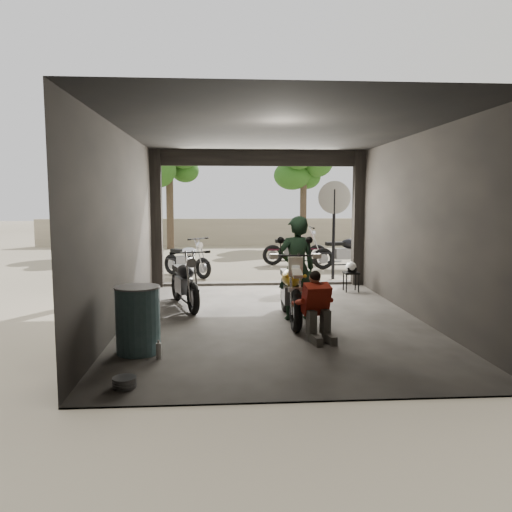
{
  "coord_description": "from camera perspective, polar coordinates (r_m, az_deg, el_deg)",
  "views": [
    {
      "loc": [
        -0.87,
        -8.35,
        2.08
      ],
      "look_at": [
        -0.26,
        0.6,
        1.05
      ],
      "focal_mm": 35.0,
      "sensor_mm": 36.0,
      "label": 1
    }
  ],
  "objects": [
    {
      "name": "boundary_wall",
      "position": [
        22.41,
        -1.7,
        2.77
      ],
      "size": [
        18.0,
        0.3,
        1.2
      ],
      "primitive_type": "cube",
      "color": "gray",
      "rests_on": "ground"
    },
    {
      "name": "ground",
      "position": [
        8.65,
        1.99,
        -7.36
      ],
      "size": [
        80.0,
        80.0,
        0.0
      ],
      "primitive_type": "plane",
      "color": "#7A6D56",
      "rests_on": "ground"
    },
    {
      "name": "stool",
      "position": [
        11.32,
        10.82,
        -2.17
      ],
      "size": [
        0.33,
        0.33,
        0.46
      ],
      "rotation": [
        0.0,
        0.0,
        -0.29
      ],
      "color": "black",
      "rests_on": "ground"
    },
    {
      "name": "outside_bike_c",
      "position": [
        15.02,
        10.29,
        0.81
      ],
      "size": [
        1.84,
        0.91,
        1.2
      ],
      "primitive_type": null,
      "rotation": [
        0.0,
        0.0,
        1.67
      ],
      "color": "black",
      "rests_on": "ground"
    },
    {
      "name": "sign_post",
      "position": [
        13.0,
        8.91,
        4.91
      ],
      "size": [
        0.84,
        0.08,
        2.53
      ],
      "rotation": [
        0.0,
        0.0,
        -0.21
      ],
      "color": "black",
      "rests_on": "ground"
    },
    {
      "name": "tree_left",
      "position": [
        21.04,
        -9.93,
        11.66
      ],
      "size": [
        2.2,
        2.2,
        5.6
      ],
      "color": "#382B1E",
      "rests_on": "ground"
    },
    {
      "name": "main_bike",
      "position": [
        8.45,
        3.97,
        -3.42
      ],
      "size": [
        0.78,
        1.86,
        1.23
      ],
      "primitive_type": null,
      "rotation": [
        0.0,
        0.0,
        -0.01
      ],
      "color": "beige",
      "rests_on": "ground"
    },
    {
      "name": "outside_bike_a",
      "position": [
        13.45,
        -7.93,
        -0.1
      ],
      "size": [
        1.58,
        1.57,
        1.07
      ],
      "primitive_type": null,
      "rotation": [
        0.0,
        0.0,
        0.8
      ],
      "color": "black",
      "rests_on": "ground"
    },
    {
      "name": "garage",
      "position": [
        8.97,
        1.66,
        1.44
      ],
      "size": [
        7.0,
        7.13,
        3.2
      ],
      "color": "#2D2B28",
      "rests_on": "ground"
    },
    {
      "name": "tree_right",
      "position": [
        22.7,
        5.47,
        10.26
      ],
      "size": [
        2.2,
        2.2,
        5.0
      ],
      "color": "#382B1E",
      "rests_on": "ground"
    },
    {
      "name": "outside_bike_b",
      "position": [
        15.72,
        4.49,
        1.15
      ],
      "size": [
        1.79,
        0.74,
        1.21
      ],
      "primitive_type": null,
      "rotation": [
        0.0,
        0.0,
        1.58
      ],
      "color": "#380D19",
      "rests_on": "ground"
    },
    {
      "name": "left_bike",
      "position": [
        9.64,
        -8.19,
        -2.53
      ],
      "size": [
        1.17,
        1.81,
        1.14
      ],
      "primitive_type": null,
      "rotation": [
        0.0,
        0.0,
        0.31
      ],
      "color": "black",
      "rests_on": "ground"
    },
    {
      "name": "helmet",
      "position": [
        11.29,
        10.81,
        -1.23
      ],
      "size": [
        0.28,
        0.29,
        0.23
      ],
      "primitive_type": "ellipsoid",
      "rotation": [
        0.0,
        0.0,
        0.15
      ],
      "color": "silver",
      "rests_on": "stool"
    },
    {
      "name": "mechanic",
      "position": [
        7.33,
        7.17,
        -5.97
      ],
      "size": [
        0.62,
        0.76,
        0.99
      ],
      "primitive_type": null,
      "rotation": [
        0.0,
        0.0,
        0.18
      ],
      "color": "#9C2714",
      "rests_on": "ground"
    },
    {
      "name": "rider",
      "position": [
        8.52,
        4.65,
        -1.44
      ],
      "size": [
        0.71,
        0.52,
        1.79
      ],
      "primitive_type": "imported",
      "rotation": [
        0.0,
        0.0,
        3.28
      ],
      "color": "black",
      "rests_on": "ground"
    },
    {
      "name": "oil_drum",
      "position": [
        6.91,
        -13.33,
        -7.21
      ],
      "size": [
        0.61,
        0.61,
        0.91
      ],
      "primitive_type": "cylinder",
      "rotation": [
        0.0,
        0.0,
        -0.04
      ],
      "color": "#38595E",
      "rests_on": "ground"
    }
  ]
}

